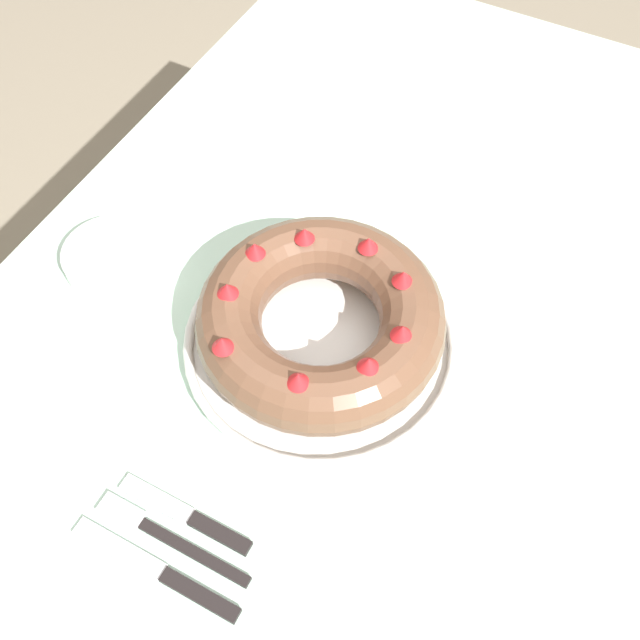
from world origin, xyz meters
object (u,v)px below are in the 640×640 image
(serving_dish, at_px, (320,343))
(fork, at_px, (162,535))
(serving_knife, at_px, (166,576))
(bundt_cake, at_px, (320,320))
(side_bowl, at_px, (112,258))
(cake_knife, at_px, (193,519))

(serving_dish, height_order, fork, serving_dish)
(serving_dish, bearing_deg, serving_knife, 178.18)
(bundt_cake, distance_m, side_bowl, 0.31)
(fork, bearing_deg, cake_knife, -30.63)
(serving_knife, bearing_deg, cake_knife, 3.56)
(fork, relative_size, side_bowl, 1.47)
(bundt_cake, xyz_separation_m, cake_knife, (-0.26, 0.02, -0.06))
(bundt_cake, height_order, side_bowl, bundt_cake)
(bundt_cake, distance_m, fork, 0.30)
(fork, xyz_separation_m, side_bowl, (0.27, 0.27, 0.01))
(serving_dish, xyz_separation_m, fork, (-0.29, 0.04, -0.01))
(fork, height_order, cake_knife, cake_knife)
(serving_dish, distance_m, side_bowl, 0.31)
(serving_dish, bearing_deg, cake_knife, 175.98)
(serving_knife, relative_size, cake_knife, 1.24)
(serving_dish, distance_m, serving_knife, 0.32)
(serving_knife, height_order, cake_knife, same)
(cake_knife, relative_size, side_bowl, 1.28)
(fork, bearing_deg, side_bowl, 48.00)
(bundt_cake, bearing_deg, serving_knife, 178.19)
(cake_knife, distance_m, side_bowl, 0.38)
(serving_knife, xyz_separation_m, cake_knife, (0.06, 0.01, -0.00))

